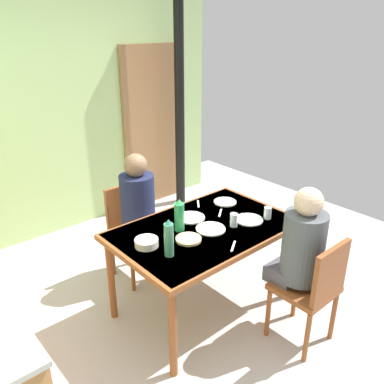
{
  "coord_description": "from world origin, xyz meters",
  "views": [
    {
      "loc": [
        -1.7,
        -1.92,
        2.22
      ],
      "look_at": [
        0.18,
        0.22,
        1.01
      ],
      "focal_mm": 37.17,
      "sensor_mm": 36.0,
      "label": 1
    }
  ],
  "objects_px": {
    "person_far_diner": "(139,203)",
    "serving_bowl_center": "(147,243)",
    "dining_table": "(205,235)",
    "water_bottle_green_near": "(169,239)",
    "chair_far_diner": "(132,226)",
    "water_bottle_green_far": "(179,216)",
    "chair_near_diner": "(314,287)",
    "person_near_diner": "(302,245)"
  },
  "relations": [
    {
      "from": "chair_far_diner",
      "to": "water_bottle_green_near",
      "type": "relative_size",
      "value": 3.15
    },
    {
      "from": "dining_table",
      "to": "serving_bowl_center",
      "type": "bearing_deg",
      "value": 172.56
    },
    {
      "from": "person_far_diner",
      "to": "serving_bowl_center",
      "type": "distance_m",
      "value": 0.7
    },
    {
      "from": "person_near_diner",
      "to": "person_far_diner",
      "type": "distance_m",
      "value": 1.43
    },
    {
      "from": "person_far_diner",
      "to": "water_bottle_green_far",
      "type": "bearing_deg",
      "value": 88.17
    },
    {
      "from": "chair_far_diner",
      "to": "water_bottle_green_far",
      "type": "distance_m",
      "value": 0.81
    },
    {
      "from": "person_far_diner",
      "to": "water_bottle_green_near",
      "type": "relative_size",
      "value": 2.79
    },
    {
      "from": "person_far_diner",
      "to": "chair_far_diner",
      "type": "bearing_deg",
      "value": -90.0
    },
    {
      "from": "chair_near_diner",
      "to": "serving_bowl_center",
      "type": "height_order",
      "value": "chair_near_diner"
    },
    {
      "from": "dining_table",
      "to": "water_bottle_green_far",
      "type": "height_order",
      "value": "water_bottle_green_far"
    },
    {
      "from": "serving_bowl_center",
      "to": "dining_table",
      "type": "bearing_deg",
      "value": -7.44
    },
    {
      "from": "water_bottle_green_near",
      "to": "serving_bowl_center",
      "type": "relative_size",
      "value": 1.63
    },
    {
      "from": "person_near_diner",
      "to": "chair_far_diner",
      "type": "bearing_deg",
      "value": 107.19
    },
    {
      "from": "dining_table",
      "to": "chair_far_diner",
      "type": "xyz_separation_m",
      "value": [
        -0.16,
        0.81,
        -0.19
      ]
    },
    {
      "from": "dining_table",
      "to": "person_far_diner",
      "type": "xyz_separation_m",
      "value": [
        -0.16,
        0.68,
        0.1
      ]
    },
    {
      "from": "dining_table",
      "to": "serving_bowl_center",
      "type": "distance_m",
      "value": 0.52
    },
    {
      "from": "chair_far_diner",
      "to": "person_far_diner",
      "type": "distance_m",
      "value": 0.31
    },
    {
      "from": "person_far_diner",
      "to": "water_bottle_green_near",
      "type": "distance_m",
      "value": 0.87
    },
    {
      "from": "dining_table",
      "to": "water_bottle_green_near",
      "type": "bearing_deg",
      "value": -163.22
    },
    {
      "from": "dining_table",
      "to": "chair_near_diner",
      "type": "height_order",
      "value": "chair_near_diner"
    },
    {
      "from": "person_near_diner",
      "to": "serving_bowl_center",
      "type": "distance_m",
      "value": 1.1
    },
    {
      "from": "chair_near_diner",
      "to": "water_bottle_green_far",
      "type": "distance_m",
      "value": 1.09
    },
    {
      "from": "water_bottle_green_near",
      "to": "serving_bowl_center",
      "type": "xyz_separation_m",
      "value": [
        -0.04,
        0.2,
        -0.1
      ]
    },
    {
      "from": "person_far_diner",
      "to": "serving_bowl_center",
      "type": "xyz_separation_m",
      "value": [
        -0.35,
        -0.61,
        0.0
      ]
    },
    {
      "from": "dining_table",
      "to": "person_near_diner",
      "type": "bearing_deg",
      "value": -65.85
    },
    {
      "from": "person_near_diner",
      "to": "water_bottle_green_near",
      "type": "bearing_deg",
      "value": 144.75
    },
    {
      "from": "chair_far_diner",
      "to": "water_bottle_green_near",
      "type": "distance_m",
      "value": 1.07
    },
    {
      "from": "dining_table",
      "to": "water_bottle_green_near",
      "type": "distance_m",
      "value": 0.52
    },
    {
      "from": "water_bottle_green_near",
      "to": "water_bottle_green_far",
      "type": "height_order",
      "value": "water_bottle_green_near"
    },
    {
      "from": "person_near_diner",
      "to": "person_far_diner",
      "type": "relative_size",
      "value": 1.0
    },
    {
      "from": "chair_far_diner",
      "to": "person_near_diner",
      "type": "relative_size",
      "value": 1.13
    },
    {
      "from": "dining_table",
      "to": "water_bottle_green_far",
      "type": "distance_m",
      "value": 0.28
    },
    {
      "from": "person_far_diner",
      "to": "person_near_diner",
      "type": "bearing_deg",
      "value": 108.81
    },
    {
      "from": "chair_near_diner",
      "to": "water_bottle_green_far",
      "type": "bearing_deg",
      "value": 117.85
    },
    {
      "from": "dining_table",
      "to": "person_far_diner",
      "type": "distance_m",
      "value": 0.7
    },
    {
      "from": "dining_table",
      "to": "water_bottle_green_far",
      "type": "relative_size",
      "value": 5.49
    },
    {
      "from": "person_near_diner",
      "to": "serving_bowl_center",
      "type": "relative_size",
      "value": 4.53
    },
    {
      "from": "person_far_diner",
      "to": "water_bottle_green_far",
      "type": "relative_size",
      "value": 2.98
    },
    {
      "from": "person_far_diner",
      "to": "water_bottle_green_far",
      "type": "xyz_separation_m",
      "value": [
        -0.02,
        -0.58,
        0.1
      ]
    },
    {
      "from": "person_far_diner",
      "to": "serving_bowl_center",
      "type": "height_order",
      "value": "person_far_diner"
    },
    {
      "from": "person_near_diner",
      "to": "water_bottle_green_far",
      "type": "distance_m",
      "value": 0.91
    },
    {
      "from": "water_bottle_green_near",
      "to": "person_far_diner",
      "type": "bearing_deg",
      "value": 69.73
    }
  ]
}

